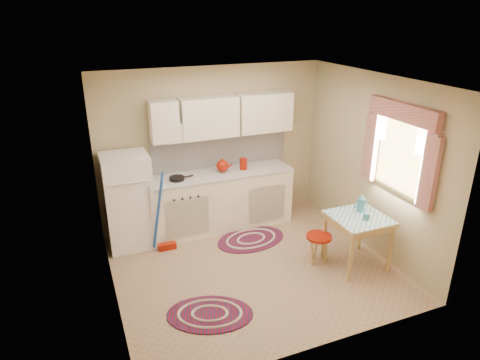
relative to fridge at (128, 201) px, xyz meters
name	(u,v)px	position (x,y,z in m)	size (l,w,h in m)	color
room_shell	(258,149)	(1.57, -1.01, 0.90)	(3.64, 3.60, 2.52)	tan
fridge	(128,201)	(0.00, 0.00, 0.00)	(0.65, 0.60, 1.40)	white
broom	(165,212)	(0.45, -0.35, -0.10)	(0.28, 0.12, 1.20)	#1B4BAB
base_cabinets	(220,201)	(1.42, 0.05, -0.26)	(2.25, 0.60, 0.88)	white
countertop	(220,174)	(1.42, 0.05, 0.20)	(2.27, 0.62, 0.04)	beige
frying_pan	(177,178)	(0.73, 0.00, 0.24)	(0.23, 0.23, 0.05)	black
red_kettle	(222,166)	(1.46, 0.05, 0.32)	(0.21, 0.19, 0.21)	#9B1605
red_canister	(243,164)	(1.81, 0.05, 0.30)	(0.12, 0.12, 0.16)	#9B1605
table	(356,241)	(2.74, -1.70, -0.34)	(0.72, 0.72, 0.72)	tan
stool	(318,249)	(2.29, -1.47, -0.49)	(0.35, 0.35, 0.42)	#9B1605
coffee_pot	(361,203)	(2.85, -1.58, 0.15)	(0.13, 0.11, 0.26)	teal
mug	(366,217)	(2.77, -1.80, 0.07)	(0.09, 0.09, 0.10)	teal
rug_center	(251,239)	(1.69, -0.55, -0.69)	(1.08, 0.72, 0.02)	maroon
rug_left	(210,314)	(0.56, -1.95, -0.69)	(1.00, 0.67, 0.02)	maroon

